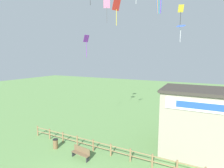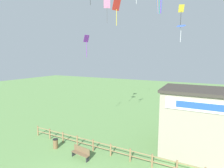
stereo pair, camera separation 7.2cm
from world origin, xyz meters
name	(u,v)px [view 2 (the right image)]	position (x,y,z in m)	size (l,w,h in m)	color
wooden_fence	(102,147)	(0.00, 5.29, 0.61)	(16.24, 0.14, 1.08)	olive
seaside_building	(202,122)	(7.71, 9.16, 2.91)	(6.68, 4.66, 5.77)	gray
park_bench_near_fence	(81,152)	(-1.15, 3.83, 0.52)	(1.79, 0.60, 0.98)	brown
trash_bin	(56,144)	(-4.28, 4.10, 0.45)	(0.49, 0.49, 0.89)	brown
kite_pink_diamond	(107,6)	(-3.34, 12.48, 14.68)	(0.84, 0.66, 2.84)	pink
kite_red_diamond	(117,7)	(-0.49, 9.24, 13.39)	(0.78, 0.92, 2.55)	red
kite_yellow_diamond	(181,12)	(4.67, 17.08, 14.11)	(0.74, 0.58, 2.75)	yellow
kite_purple_streamer	(86,42)	(-3.84, 8.75, 10.08)	(0.58, 0.68, 2.36)	purple
kite_blue_delta	(181,26)	(5.09, 14.12, 11.88)	(1.06, 1.02, 2.00)	blue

